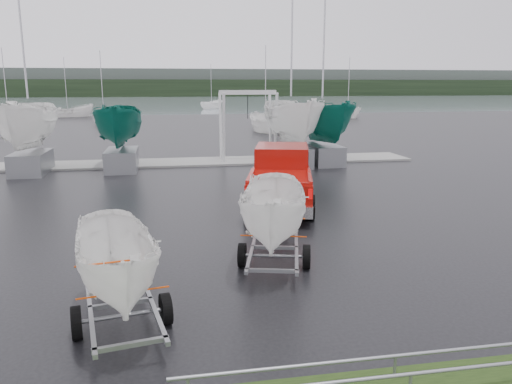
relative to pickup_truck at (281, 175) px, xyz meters
name	(u,v)px	position (x,y,z in m)	size (l,w,h in m)	color
ground_plane	(149,227)	(-4.91, -2.42, -1.11)	(120.00, 120.00, 0.00)	black
lake	(161,104)	(-4.91, 97.58, -1.11)	(300.00, 300.00, 0.00)	gray
dock	(155,163)	(-4.91, 10.58, -1.06)	(30.00, 3.00, 0.12)	gray
treeline	(161,88)	(-4.91, 167.58, 1.89)	(300.00, 8.00, 6.00)	black
far_hill	(161,82)	(-4.91, 175.58, 3.89)	(300.00, 6.00, 10.00)	#4C5651
pickup_truck	(281,175)	(0.00, 0.00, 0.00)	(3.70, 6.72, 2.12)	#930D08
trailer_hitched	(275,161)	(-1.69, -6.50, 1.53)	(2.05, 3.78, 4.86)	gray
trailer_parked	(115,203)	(-5.23, -9.18, 1.29)	(1.87, 3.75, 4.39)	gray
boat_hoist	(248,116)	(0.47, 10.58, 1.56)	(3.30, 2.18, 4.12)	silver
keelboat_0	(25,92)	(-11.04, 8.58, 3.00)	(2.58, 3.20, 10.75)	gray
keelboat_1	(119,98)	(-6.57, 8.78, 2.64)	(2.36, 3.20, 7.39)	gray
keelboat_2	(293,89)	(2.65, 8.58, 3.07)	(2.63, 3.20, 10.80)	gray
keelboat_3	(325,93)	(4.56, 8.88, 2.85)	(2.49, 3.20, 10.66)	gray
mast_rack_2	(403,365)	(-0.91, -11.92, -0.76)	(7.00, 0.56, 0.06)	gray
moored_boat_0	(10,129)	(-19.87, 36.63, -1.10)	(3.89, 3.87, 11.67)	white
moored_boat_1	(104,125)	(-10.85, 39.54, -1.10)	(2.79, 2.85, 11.18)	white
moored_boat_2	(265,131)	(5.25, 29.01, -1.10)	(2.74, 2.80, 11.48)	white
moored_boat_3	(348,117)	(20.31, 46.98, -1.10)	(2.51, 2.56, 11.10)	white
moored_boat_5	(212,108)	(4.44, 75.41, -1.10)	(3.42, 3.43, 11.21)	white
moored_boat_6	(68,117)	(-17.34, 54.78, -1.10)	(3.37, 3.33, 11.49)	white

